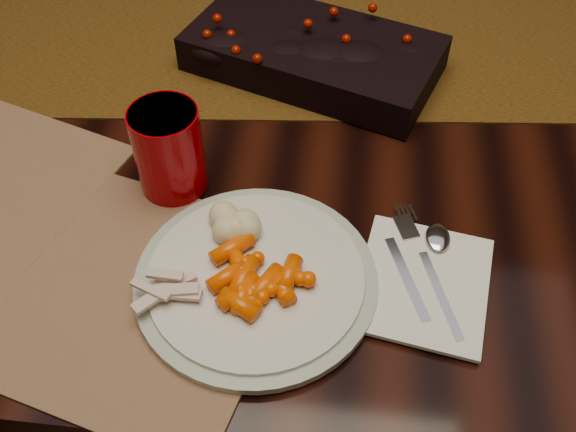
# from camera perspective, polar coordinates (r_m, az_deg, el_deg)

# --- Properties ---
(floor) EXTENTS (5.00, 5.00, 0.00)m
(floor) POSITION_cam_1_polar(r_m,az_deg,el_deg) (1.52, 0.47, -12.51)
(floor) COLOR black
(floor) RESTS_ON ground
(dining_table) EXTENTS (1.80, 1.00, 0.75)m
(dining_table) POSITION_cam_1_polar(r_m,az_deg,el_deg) (1.20, 0.58, -3.97)
(dining_table) COLOR black
(dining_table) RESTS_ON floor
(table_runner) EXTENTS (1.65, 0.49, 0.00)m
(table_runner) POSITION_cam_1_polar(r_m,az_deg,el_deg) (1.03, -1.38, 14.52)
(table_runner) COLOR #48250C
(table_runner) RESTS_ON dining_table
(centerpiece) EXTENTS (0.40, 0.30, 0.07)m
(centerpiece) POSITION_cam_1_polar(r_m,az_deg,el_deg) (0.97, 2.27, 14.70)
(centerpiece) COLOR black
(centerpiece) RESTS_ON table_runner
(placemat_main) EXTENTS (0.47, 0.39, 0.00)m
(placemat_main) POSITION_cam_1_polar(r_m,az_deg,el_deg) (0.75, -16.64, -5.51)
(placemat_main) COLOR #965C43
(placemat_main) RESTS_ON dining_table
(dinner_plate) EXTENTS (0.33, 0.33, 0.01)m
(dinner_plate) POSITION_cam_1_polar(r_m,az_deg,el_deg) (0.71, -2.87, -5.56)
(dinner_plate) COLOR silver
(dinner_plate) RESTS_ON placemat_main
(baby_carrots) EXTENTS (0.12, 0.10, 0.02)m
(baby_carrots) POSITION_cam_1_polar(r_m,az_deg,el_deg) (0.69, -2.81, -5.35)
(baby_carrots) COLOR #E64A00
(baby_carrots) RESTS_ON dinner_plate
(mashed_potatoes) EXTENTS (0.08, 0.07, 0.04)m
(mashed_potatoes) POSITION_cam_1_polar(r_m,az_deg,el_deg) (0.72, -5.04, -0.53)
(mashed_potatoes) COLOR #D3C884
(mashed_potatoes) RESTS_ON dinner_plate
(turkey_shreds) EXTENTS (0.08, 0.08, 0.02)m
(turkey_shreds) POSITION_cam_1_polar(r_m,az_deg,el_deg) (0.69, -10.91, -6.47)
(turkey_shreds) COLOR #C0A48E
(turkey_shreds) RESTS_ON dinner_plate
(napkin) EXTENTS (0.17, 0.18, 0.01)m
(napkin) POSITION_cam_1_polar(r_m,az_deg,el_deg) (0.72, 11.91, -5.84)
(napkin) COLOR silver
(napkin) RESTS_ON placemat_main
(fork) EXTENTS (0.07, 0.14, 0.00)m
(fork) POSITION_cam_1_polar(r_m,az_deg,el_deg) (0.73, 10.50, -4.26)
(fork) COLOR silver
(fork) RESTS_ON napkin
(spoon) EXTENTS (0.07, 0.15, 0.00)m
(spoon) POSITION_cam_1_polar(r_m,az_deg,el_deg) (0.73, 13.31, -5.21)
(spoon) COLOR silver
(spoon) RESTS_ON napkin
(red_cup) EXTENTS (0.11, 0.11, 0.11)m
(red_cup) POSITION_cam_1_polar(r_m,az_deg,el_deg) (0.78, -10.55, 5.78)
(red_cup) COLOR #940005
(red_cup) RESTS_ON placemat_main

